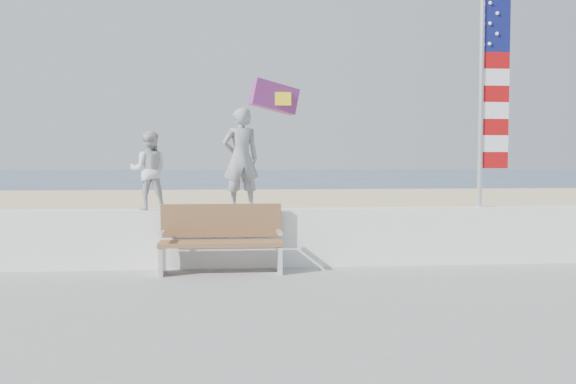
% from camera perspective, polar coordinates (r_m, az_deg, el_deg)
% --- Properties ---
extents(ground, '(220.00, 220.00, 0.00)m').
position_cam_1_polar(ground, '(7.70, -0.28, -10.81)').
color(ground, '#304660').
rests_on(ground, ground).
extents(sand, '(90.00, 40.00, 0.08)m').
position_cam_1_polar(sand, '(16.56, -2.94, -3.23)').
color(sand, beige).
rests_on(sand, ground).
extents(seawall, '(30.00, 0.35, 0.90)m').
position_cam_1_polar(seawall, '(9.54, -1.31, -4.26)').
color(seawall, white).
rests_on(seawall, boardwalk).
extents(adult, '(0.64, 0.50, 1.56)m').
position_cam_1_polar(adult, '(9.45, -4.43, 3.14)').
color(adult, gray).
rests_on(adult, seawall).
extents(child, '(0.60, 0.47, 1.19)m').
position_cam_1_polar(child, '(9.53, -12.86, 1.96)').
color(child, silver).
rests_on(child, seawall).
extents(bench, '(1.80, 0.57, 1.00)m').
position_cam_1_polar(bench, '(9.07, -6.26, -4.29)').
color(bench, '#8A5F3C').
rests_on(bench, boardwalk).
extents(flag, '(0.50, 0.08, 3.50)m').
position_cam_1_polar(flag, '(10.35, 18.28, 9.26)').
color(flag, silver).
rests_on(flag, seawall).
extents(parafoil_kite, '(1.09, 0.60, 0.73)m').
position_cam_1_polar(parafoil_kite, '(12.68, -1.19, 8.85)').
color(parafoil_kite, red).
rests_on(parafoil_kite, ground).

